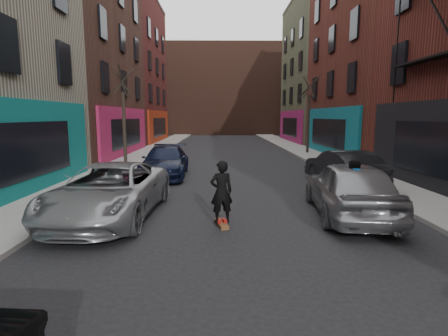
{
  "coord_description": "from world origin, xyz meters",
  "views": [
    {
      "loc": [
        -0.57,
        -2.76,
        2.91
      ],
      "look_at": [
        -0.46,
        6.0,
        1.6
      ],
      "focal_mm": 28.0,
      "sensor_mm": 36.0,
      "label": 1
    }
  ],
  "objects_px": {
    "parked_left_far": "(110,191)",
    "parked_right_far": "(349,188)",
    "tree_left_far": "(123,108)",
    "parked_left_end": "(165,162)",
    "skateboard": "(221,224)",
    "tree_right_far": "(309,108)",
    "skateboarder": "(221,192)",
    "parked_right_end": "(343,168)",
    "pedestrian": "(351,192)"
  },
  "relations": [
    {
      "from": "parked_left_far",
      "to": "skateboarder",
      "type": "height_order",
      "value": "skateboarder"
    },
    {
      "from": "parked_right_end",
      "to": "parked_left_end",
      "type": "bearing_deg",
      "value": -24.39
    },
    {
      "from": "parked_left_far",
      "to": "skateboard",
      "type": "distance_m",
      "value": 3.4
    },
    {
      "from": "parked_right_far",
      "to": "skateboard",
      "type": "relative_size",
      "value": 6.1
    },
    {
      "from": "parked_right_end",
      "to": "skateboard",
      "type": "bearing_deg",
      "value": 38.74
    },
    {
      "from": "tree_right_far",
      "to": "parked_right_far",
      "type": "bearing_deg",
      "value": -100.09
    },
    {
      "from": "tree_right_far",
      "to": "pedestrian",
      "type": "height_order",
      "value": "tree_right_far"
    },
    {
      "from": "parked_right_far",
      "to": "skateboarder",
      "type": "xyz_separation_m",
      "value": [
        -3.72,
        -0.89,
        0.1
      ]
    },
    {
      "from": "tree_right_far",
      "to": "skateboard",
      "type": "distance_m",
      "value": 19.3
    },
    {
      "from": "skateboarder",
      "to": "pedestrian",
      "type": "xyz_separation_m",
      "value": [
        3.52,
        0.19,
        -0.05
      ]
    },
    {
      "from": "tree_left_far",
      "to": "tree_right_far",
      "type": "xyz_separation_m",
      "value": [
        12.4,
        6.0,
        0.15
      ]
    },
    {
      "from": "parked_left_far",
      "to": "parked_left_end",
      "type": "xyz_separation_m",
      "value": [
        0.54,
        6.88,
        -0.04
      ]
    },
    {
      "from": "tree_left_far",
      "to": "parked_right_end",
      "type": "xyz_separation_m",
      "value": [
        10.8,
        -6.36,
        -2.63
      ]
    },
    {
      "from": "parked_left_end",
      "to": "skateboard",
      "type": "bearing_deg",
      "value": -72.66
    },
    {
      "from": "parked_left_end",
      "to": "parked_right_end",
      "type": "relative_size",
      "value": 1.1
    },
    {
      "from": "parked_left_far",
      "to": "parked_left_end",
      "type": "bearing_deg",
      "value": 88.06
    },
    {
      "from": "skateboard",
      "to": "pedestrian",
      "type": "relative_size",
      "value": 0.46
    },
    {
      "from": "parked_right_far",
      "to": "parked_right_end",
      "type": "xyz_separation_m",
      "value": [
        1.4,
        4.51,
        -0.08
      ]
    },
    {
      "from": "tree_left_far",
      "to": "parked_left_far",
      "type": "height_order",
      "value": "tree_left_far"
    },
    {
      "from": "parked_left_far",
      "to": "pedestrian",
      "type": "distance_m",
      "value": 6.77
    },
    {
      "from": "skateboard",
      "to": "skateboarder",
      "type": "height_order",
      "value": "skateboarder"
    },
    {
      "from": "tree_right_far",
      "to": "parked_left_far",
      "type": "relative_size",
      "value": 1.22
    },
    {
      "from": "skateboarder",
      "to": "pedestrian",
      "type": "bearing_deg",
      "value": 169.07
    },
    {
      "from": "pedestrian",
      "to": "skateboarder",
      "type": "bearing_deg",
      "value": 1.54
    },
    {
      "from": "tree_right_far",
      "to": "tree_left_far",
      "type": "bearing_deg",
      "value": -154.18
    },
    {
      "from": "parked_left_end",
      "to": "parked_right_end",
      "type": "distance_m",
      "value": 8.14
    },
    {
      "from": "tree_right_far",
      "to": "parked_right_end",
      "type": "relative_size",
      "value": 1.48
    },
    {
      "from": "parked_right_far",
      "to": "parked_right_end",
      "type": "height_order",
      "value": "parked_right_far"
    },
    {
      "from": "parked_right_far",
      "to": "skateboarder",
      "type": "bearing_deg",
      "value": 19.39
    },
    {
      "from": "parked_left_end",
      "to": "parked_right_far",
      "type": "relative_size",
      "value": 1.03
    },
    {
      "from": "parked_left_far",
      "to": "parked_right_far",
      "type": "xyz_separation_m",
      "value": [
        6.94,
        0.04,
        0.06
      ]
    },
    {
      "from": "parked_left_end",
      "to": "skateboard",
      "type": "distance_m",
      "value": 8.21
    },
    {
      "from": "tree_left_far",
      "to": "skateboarder",
      "type": "relative_size",
      "value": 3.91
    },
    {
      "from": "tree_left_far",
      "to": "parked_left_end",
      "type": "xyz_separation_m",
      "value": [
        3.0,
        -4.03,
        -2.65
      ]
    },
    {
      "from": "tree_left_far",
      "to": "skateboard",
      "type": "bearing_deg",
      "value": -64.23
    },
    {
      "from": "skateboard",
      "to": "tree_left_far",
      "type": "bearing_deg",
      "value": 101.7
    },
    {
      "from": "skateboard",
      "to": "pedestrian",
      "type": "height_order",
      "value": "pedestrian"
    },
    {
      "from": "parked_right_end",
      "to": "parked_right_far",
      "type": "bearing_deg",
      "value": 65.01
    },
    {
      "from": "tree_left_far",
      "to": "pedestrian",
      "type": "height_order",
      "value": "tree_left_far"
    },
    {
      "from": "parked_left_far",
      "to": "parked_right_end",
      "type": "height_order",
      "value": "parked_left_far"
    },
    {
      "from": "tree_right_far",
      "to": "parked_left_end",
      "type": "relative_size",
      "value": 1.35
    },
    {
      "from": "parked_right_end",
      "to": "skateboarder",
      "type": "distance_m",
      "value": 7.44
    },
    {
      "from": "parked_right_far",
      "to": "tree_right_far",
      "type": "bearing_deg",
      "value": -94.11
    },
    {
      "from": "parked_right_end",
      "to": "pedestrian",
      "type": "relative_size",
      "value": 2.63
    },
    {
      "from": "parked_right_far",
      "to": "skateboard",
      "type": "bearing_deg",
      "value": 19.39
    },
    {
      "from": "tree_left_far",
      "to": "tree_right_far",
      "type": "bearing_deg",
      "value": 25.82
    },
    {
      "from": "tree_left_far",
      "to": "parked_right_end",
      "type": "bearing_deg",
      "value": -30.49
    },
    {
      "from": "tree_left_far",
      "to": "tree_right_far",
      "type": "height_order",
      "value": "tree_right_far"
    },
    {
      "from": "parked_left_far",
      "to": "pedestrian",
      "type": "relative_size",
      "value": 3.2
    },
    {
      "from": "tree_right_far",
      "to": "parked_left_end",
      "type": "xyz_separation_m",
      "value": [
        -9.4,
        -10.03,
        -2.8
      ]
    }
  ]
}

